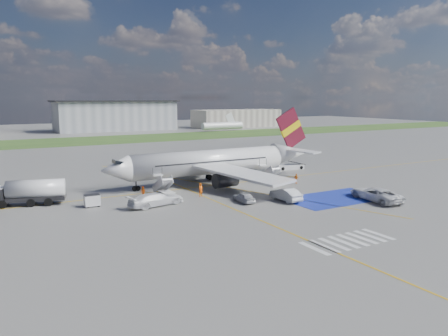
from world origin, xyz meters
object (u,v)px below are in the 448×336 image
(car_silver_a, at_px, (244,197))
(van_white_a, at_px, (376,192))
(fuel_tanker, at_px, (26,195))
(belt_loader, at_px, (290,167))
(airliner, at_px, (217,162))
(car_silver_b, at_px, (286,194))
(van_white_b, at_px, (156,197))
(gpu_cart, at_px, (92,201))

(car_silver_a, xyz_separation_m, van_white_a, (15.76, -7.93, 0.51))
(fuel_tanker, height_order, belt_loader, fuel_tanker)
(airliner, bearing_deg, car_silver_b, -83.47)
(fuel_tanker, relative_size, car_silver_b, 1.89)
(belt_loader, bearing_deg, car_silver_a, -131.41)
(belt_loader, xyz_separation_m, car_silver_b, (-16.77, -20.20, 0.43))
(car_silver_a, bearing_deg, van_white_a, 155.65)
(belt_loader, distance_m, car_silver_a, 28.60)
(van_white_b, bearing_deg, belt_loader, -77.47)
(gpu_cart, height_order, belt_loader, belt_loader)
(belt_loader, bearing_deg, fuel_tanker, -163.90)
(car_silver_b, height_order, van_white_a, van_white_a)
(belt_loader, distance_m, van_white_a, 26.87)
(airliner, relative_size, car_silver_a, 9.36)
(airliner, relative_size, fuel_tanker, 3.75)
(car_silver_b, relative_size, van_white_a, 0.82)
(van_white_a, bearing_deg, car_silver_a, -18.04)
(airliner, height_order, van_white_b, airliner)
(gpu_cart, xyz_separation_m, van_white_b, (7.21, -3.52, 0.41))
(airliner, xyz_separation_m, van_white_b, (-14.13, -9.76, -2.28))
(fuel_tanker, xyz_separation_m, van_white_a, (40.65, -20.36, -0.18))
(car_silver_a, bearing_deg, car_silver_b, 161.48)
(gpu_cart, distance_m, car_silver_a, 19.35)
(fuel_tanker, xyz_separation_m, car_silver_a, (24.89, -12.43, -0.69))
(car_silver_b, distance_m, van_white_a, 12.01)
(car_silver_a, bearing_deg, belt_loader, -138.18)
(fuel_tanker, height_order, car_silver_a, fuel_tanker)
(van_white_a, bearing_deg, airliner, -51.83)
(gpu_cart, bearing_deg, van_white_a, -24.69)
(airliner, distance_m, belt_loader, 19.33)
(fuel_tanker, height_order, gpu_cart, fuel_tanker)
(gpu_cart, bearing_deg, car_silver_a, -22.82)
(fuel_tanker, relative_size, belt_loader, 1.68)
(car_silver_a, distance_m, car_silver_b, 5.68)
(airliner, height_order, gpu_cart, airliner)
(car_silver_a, height_order, van_white_a, van_white_a)
(car_silver_b, bearing_deg, gpu_cart, -21.70)
(car_silver_a, distance_m, van_white_b, 11.36)
(car_silver_a, bearing_deg, gpu_cart, -20.43)
(van_white_b, bearing_deg, gpu_cart, 53.04)
(car_silver_b, bearing_deg, car_silver_a, -20.22)
(gpu_cart, relative_size, car_silver_b, 0.36)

